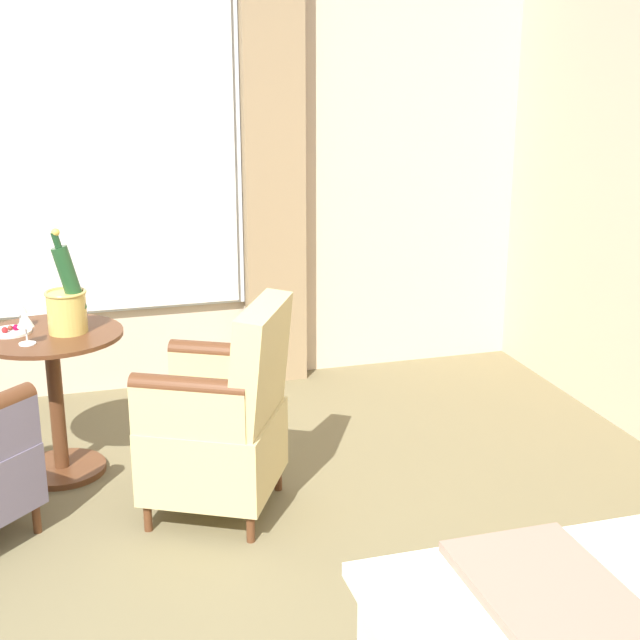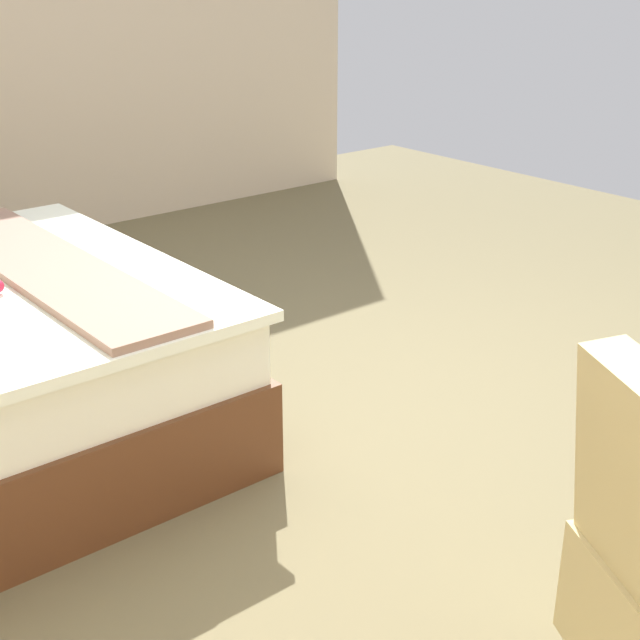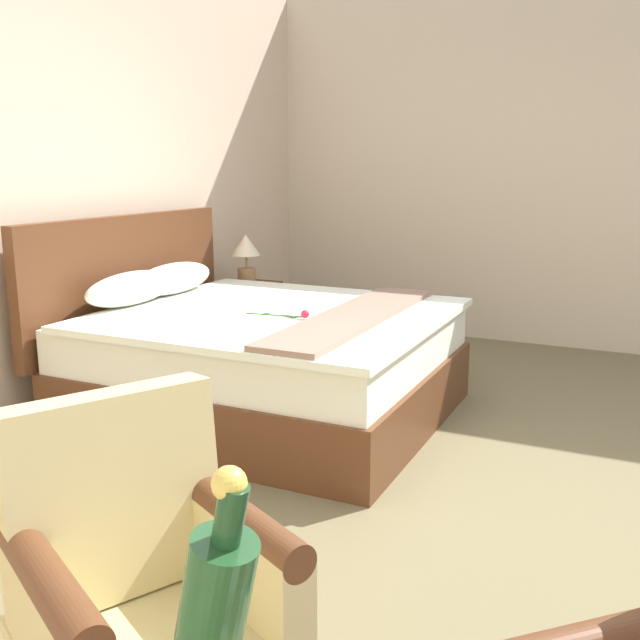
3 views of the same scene
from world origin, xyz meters
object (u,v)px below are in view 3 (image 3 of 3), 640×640
at_px(bed, 260,356).
at_px(nightstand, 248,320).
at_px(bedside_lamp, 246,252).
at_px(armchair_by_window, 148,630).

xyz_separation_m(bed, nightstand, (1.13, 0.77, -0.07)).
xyz_separation_m(bedside_lamp, armchair_by_window, (-3.58, -1.89, -0.40)).
xyz_separation_m(bed, bedside_lamp, (1.13, 0.77, 0.47)).
height_order(nightstand, armchair_by_window, armchair_by_window).
bearing_deg(nightstand, armchair_by_window, -152.18).
relative_size(nightstand, armchair_by_window, 0.60).
distance_m(bed, armchair_by_window, 2.69).
height_order(bed, armchair_by_window, bed).
relative_size(nightstand, bedside_lamp, 1.48).
bearing_deg(bed, nightstand, 34.20).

